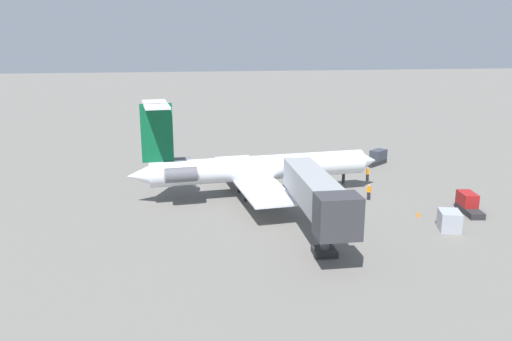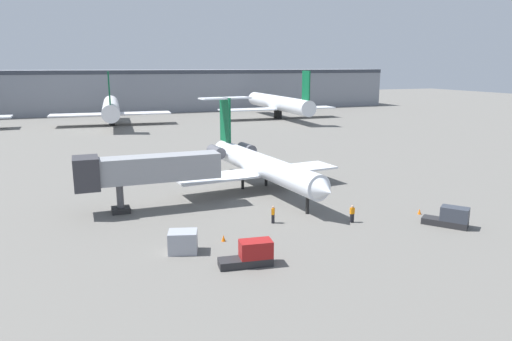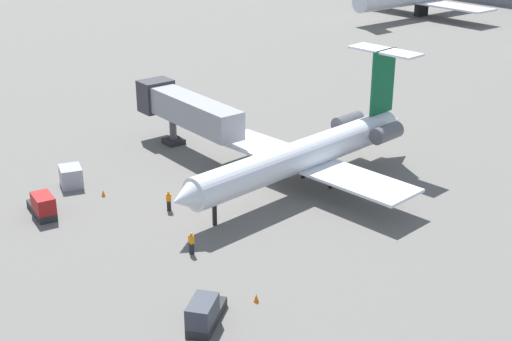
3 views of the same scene
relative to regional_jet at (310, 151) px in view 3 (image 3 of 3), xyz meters
name	(u,v)px [view 3 (image 3 of 3)]	position (x,y,z in m)	size (l,w,h in m)	color
ground_plane	(279,181)	(-2.60, -1.19, -3.28)	(400.00, 400.00, 0.10)	#66635E
regional_jet	(310,151)	(0.00, 0.00, 0.00)	(20.57, 27.80, 10.41)	silver
jet_bridge	(183,108)	(-14.33, -3.50, 1.00)	(14.52, 3.21, 5.91)	gray
ground_crew_marshaller	(191,243)	(3.88, -14.60, -2.37)	(0.41, 0.27, 1.69)	black
ground_crew_loader	(169,201)	(-3.21, -12.11, -2.37)	(0.44, 0.48, 1.69)	black
baggage_tug_lead	(43,206)	(-8.48, -20.42, -2.39)	(4.14, 1.89, 1.90)	#262628
baggage_tug_trailing	(204,314)	(11.74, -18.84, -2.39)	(3.57, 4.01, 1.90)	#262628
cargo_container_uld	(71,176)	(-12.70, -16.12, -2.36)	(2.67, 2.34, 1.74)	#999EA8
traffic_cone_near	(256,298)	(11.59, -14.83, -2.95)	(0.36, 0.36, 0.55)	orange
traffic_cone_mid	(103,193)	(-8.98, -14.99, -2.95)	(0.36, 0.36, 0.55)	orange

